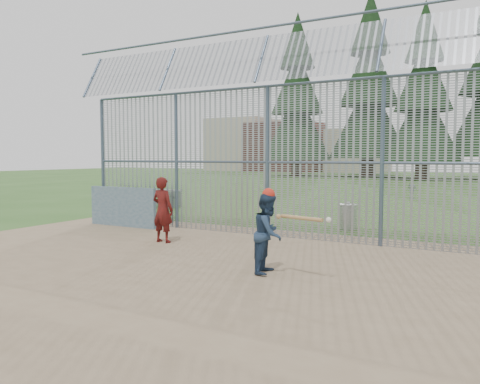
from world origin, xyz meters
The scene contains 12 objects.
ground centered at (0.00, 0.00, 0.00)m, with size 120.00×120.00×0.00m, color #2D511E.
dirt_infield centered at (0.00, -0.50, 0.01)m, with size 14.00×10.00×0.02m, color #756047.
dugout_wall centered at (-4.60, 2.90, 0.62)m, with size 2.50×0.12×1.20m, color #38566B.
batter centered at (1.77, -0.13, 0.75)m, with size 0.71×0.55×1.46m, color #22354F.
onlooker centered at (-1.84, 1.36, 0.83)m, with size 0.59×0.39×1.63m, color maroon.
bg_kid_seated centered at (1.62, 16.95, 0.48)m, with size 0.56×0.23×0.96m, color slate.
batting_gear centered at (1.98, -0.18, 1.36)m, with size 1.38×0.41×0.53m.
trash_can centered at (1.55, 5.83, 0.38)m, with size 0.56×0.56×0.82m.
bleacher centered at (-7.84, 7.91, 0.41)m, with size 3.00×0.95×0.72m.
backstop_fence centered at (1.81, 3.43, 2.36)m, with size 20.09×0.81×5.30m.
conifer_row centered at (1.93, 41.51, 10.83)m, with size 38.48×12.26×20.20m.
distant_buildings centered at (-23.18, 56.49, 3.60)m, with size 26.50×10.50×8.00m.
Camera 1 is at (5.42, -7.77, 2.15)m, focal length 35.00 mm.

